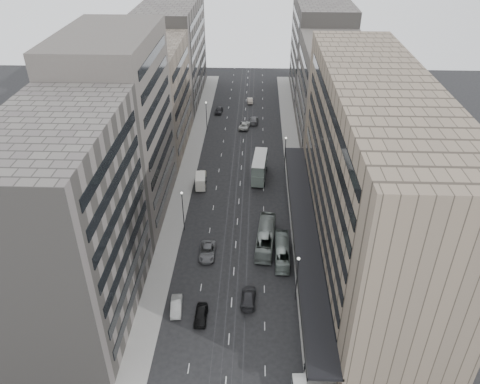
# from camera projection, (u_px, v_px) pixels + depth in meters

# --- Properties ---
(ground) EXTENTS (220.00, 220.00, 0.00)m
(ground) POSITION_uv_depth(u_px,v_px,m) (234.00, 275.00, 76.13)
(ground) COLOR black
(ground) RESTS_ON ground
(sidewalk_right) EXTENTS (4.00, 125.00, 0.15)m
(sidewalk_right) POSITION_uv_depth(u_px,v_px,m) (294.00, 165.00, 107.42)
(sidewalk_right) COLOR gray
(sidewalk_right) RESTS_ON ground
(sidewalk_left) EXTENTS (4.00, 125.00, 0.15)m
(sidewalk_left) POSITION_uv_depth(u_px,v_px,m) (190.00, 163.00, 108.18)
(sidewalk_left) COLOR gray
(sidewalk_left) RESTS_ON ground
(department_store) EXTENTS (19.20, 60.00, 30.00)m
(department_store) POSITION_uv_depth(u_px,v_px,m) (370.00, 174.00, 74.24)
(department_store) COLOR #766756
(department_store) RESTS_ON ground
(building_right_mid) EXTENTS (15.00, 28.00, 24.00)m
(building_right_mid) POSITION_uv_depth(u_px,v_px,m) (332.00, 94.00, 113.02)
(building_right_mid) COLOR #554E49
(building_right_mid) RESTS_ON ground
(building_right_far) EXTENTS (15.00, 32.00, 28.00)m
(building_right_far) POSITION_uv_depth(u_px,v_px,m) (320.00, 51.00, 137.33)
(building_right_far) COLOR #635F59
(building_right_far) RESTS_ON ground
(building_left_a) EXTENTS (15.00, 28.00, 30.00)m
(building_left_a) POSITION_uv_depth(u_px,v_px,m) (68.00, 228.00, 62.06)
(building_left_a) COLOR #635F59
(building_left_a) RESTS_ON ground
(building_left_b) EXTENTS (15.00, 26.00, 34.00)m
(building_left_b) POSITION_uv_depth(u_px,v_px,m) (119.00, 129.00, 83.82)
(building_left_b) COLOR #554E49
(building_left_b) RESTS_ON ground
(building_left_c) EXTENTS (15.00, 28.00, 25.00)m
(building_left_c) POSITION_uv_depth(u_px,v_px,m) (151.00, 98.00, 109.05)
(building_left_c) COLOR gray
(building_left_c) RESTS_ON ground
(building_left_d) EXTENTS (15.00, 38.00, 28.00)m
(building_left_d) POSITION_uv_depth(u_px,v_px,m) (173.00, 52.00, 136.16)
(building_left_d) COLOR #635F59
(building_left_d) RESTS_ON ground
(lamp_right_near) EXTENTS (0.44, 0.44, 8.32)m
(lamp_right_near) POSITION_uv_depth(u_px,v_px,m) (297.00, 274.00, 68.82)
(lamp_right_near) COLOR #262628
(lamp_right_near) RESTS_ON ground
(lamp_right_far) EXTENTS (0.44, 0.44, 8.32)m
(lamp_right_far) POSITION_uv_depth(u_px,v_px,m) (285.00, 150.00, 102.64)
(lamp_right_far) COLOR #262628
(lamp_right_far) RESTS_ON ground
(lamp_left_near) EXTENTS (0.44, 0.44, 8.32)m
(lamp_left_near) POSITION_uv_depth(u_px,v_px,m) (183.00, 207.00, 83.81)
(lamp_left_near) COLOR #262628
(lamp_left_near) RESTS_ON ground
(lamp_left_far) EXTENTS (0.44, 0.44, 8.32)m
(lamp_left_far) POSITION_uv_depth(u_px,v_px,m) (206.00, 113.00, 120.18)
(lamp_left_far) COLOR #262628
(lamp_left_far) RESTS_ON ground
(bus_near) EXTENTS (2.47, 9.84, 2.73)m
(bus_near) POSITION_uv_depth(u_px,v_px,m) (282.00, 251.00, 79.16)
(bus_near) COLOR gray
(bus_near) RESTS_ON ground
(bus_far) EXTENTS (3.81, 12.17, 3.34)m
(bus_far) POSITION_uv_depth(u_px,v_px,m) (266.00, 237.00, 82.02)
(bus_far) COLOR gray
(bus_far) RESTS_ON ground
(double_decker) EXTENTS (3.60, 9.72, 5.21)m
(double_decker) POSITION_uv_depth(u_px,v_px,m) (259.00, 167.00, 101.03)
(double_decker) COLOR slate
(double_decker) RESTS_ON ground
(panel_van) EXTENTS (2.57, 4.73, 2.88)m
(panel_van) POSITION_uv_depth(u_px,v_px,m) (201.00, 181.00, 98.40)
(panel_van) COLOR beige
(panel_van) RESTS_ON ground
(sedan_0) EXTENTS (1.86, 4.58, 1.56)m
(sedan_0) POSITION_uv_depth(u_px,v_px,m) (201.00, 315.00, 67.89)
(sedan_0) COLOR black
(sedan_0) RESTS_ON ground
(sedan_1) EXTENTS (2.03, 4.69, 1.50)m
(sedan_1) POSITION_uv_depth(u_px,v_px,m) (176.00, 306.00, 69.37)
(sedan_1) COLOR #B7B7B2
(sedan_1) RESTS_ON ground
(sedan_2) EXTENTS (2.73, 5.78, 1.60)m
(sedan_2) POSITION_uv_depth(u_px,v_px,m) (207.00, 251.00, 80.02)
(sedan_2) COLOR slate
(sedan_2) RESTS_ON ground
(sedan_3) EXTENTS (2.47, 5.54, 1.58)m
(sedan_3) POSITION_uv_depth(u_px,v_px,m) (248.00, 297.00, 70.86)
(sedan_3) COLOR #27272A
(sedan_3) RESTS_ON ground
(sedan_4) EXTENTS (2.02, 4.60, 1.54)m
(sedan_4) POSITION_uv_depth(u_px,v_px,m) (201.00, 176.00, 101.66)
(sedan_4) COLOR beige
(sedan_4) RESTS_ON ground
(sedan_5) EXTENTS (1.70, 4.25, 1.37)m
(sedan_5) POSITION_uv_depth(u_px,v_px,m) (243.00, 125.00, 124.74)
(sedan_5) COLOR black
(sedan_5) RESTS_ON ground
(sedan_6) EXTENTS (3.29, 5.83, 1.54)m
(sedan_6) POSITION_uv_depth(u_px,v_px,m) (245.00, 125.00, 124.70)
(sedan_6) COLOR silver
(sedan_6) RESTS_ON ground
(sedan_7) EXTENTS (2.32, 5.39, 1.55)m
(sedan_7) POSITION_uv_depth(u_px,v_px,m) (254.00, 120.00, 127.47)
(sedan_7) COLOR slate
(sedan_7) RESTS_ON ground
(sedan_8) EXTENTS (2.22, 4.85, 1.61)m
(sedan_8) POSITION_uv_depth(u_px,v_px,m) (219.00, 110.00, 133.43)
(sedan_8) COLOR #2A2A2D
(sedan_8) RESTS_ON ground
(sedan_9) EXTENTS (1.87, 4.49, 1.45)m
(sedan_9) POSITION_uv_depth(u_px,v_px,m) (250.00, 100.00, 140.08)
(sedan_9) COLOR beige
(sedan_9) RESTS_ON ground
(pedestrian) EXTENTS (0.88, 0.80, 2.03)m
(pedestrian) POSITION_uv_depth(u_px,v_px,m) (306.00, 365.00, 60.09)
(pedestrian) COLOR black
(pedestrian) RESTS_ON sidewalk_right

